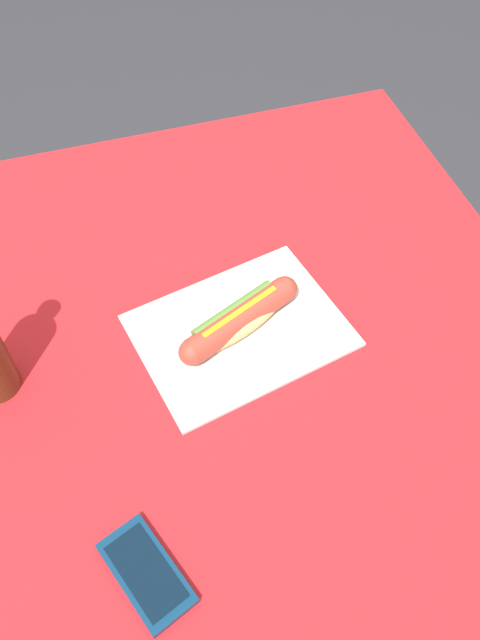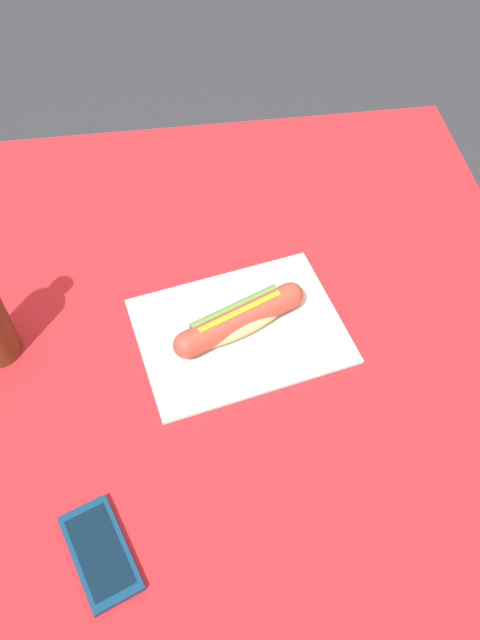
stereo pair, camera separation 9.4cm
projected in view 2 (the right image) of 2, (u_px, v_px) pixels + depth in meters
ground_plane at (212, 506)px, 1.57m from camera, size 6.00×6.00×0.00m
dining_table at (199, 373)px, 1.07m from camera, size 1.09×1.01×0.75m
paper_wrapper at (240, 331)px, 0.96m from camera, size 0.35×0.29×0.01m
hot_dog at (240, 319)px, 0.94m from camera, size 0.21×0.11×0.05m
cell_phone at (100, 553)px, 0.76m from camera, size 0.11×0.14×0.01m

